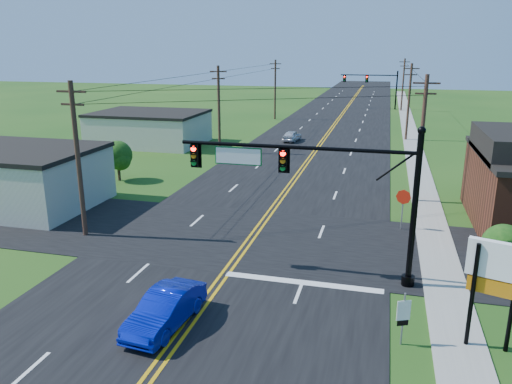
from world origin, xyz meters
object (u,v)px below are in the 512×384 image
(signal_mast_main, at_px, (316,181))
(route_sign, at_px, (403,315))
(stop_sign, at_px, (403,201))
(blue_car, at_px, (165,310))
(signal_mast_far, at_px, (372,83))

(signal_mast_main, xyz_separation_m, route_sign, (4.07, -5.09, -3.51))
(signal_mast_main, relative_size, stop_sign, 4.43)
(blue_car, bearing_deg, route_sign, 12.63)
(signal_mast_far, height_order, blue_car, signal_mast_far)
(signal_mast_main, height_order, route_sign, signal_mast_main)
(signal_mast_main, bearing_deg, route_sign, -51.38)
(blue_car, height_order, stop_sign, stop_sign)
(stop_sign, bearing_deg, route_sign, -74.06)
(signal_mast_main, bearing_deg, signal_mast_far, 89.92)
(blue_car, bearing_deg, signal_mast_far, 92.43)
(signal_mast_far, xyz_separation_m, blue_car, (-5.08, -78.12, -3.82))
(route_sign, bearing_deg, blue_car, 162.81)
(stop_sign, bearing_deg, blue_car, -106.95)
(blue_car, xyz_separation_m, stop_sign, (9.28, 13.78, 1.12))
(blue_car, height_order, route_sign, route_sign)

